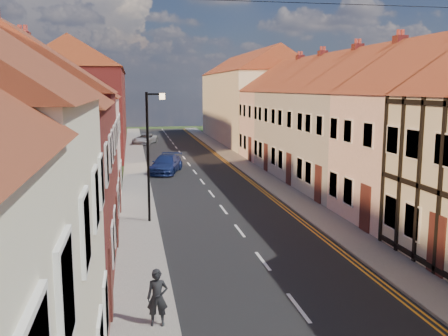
{
  "coord_description": "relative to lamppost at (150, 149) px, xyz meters",
  "views": [
    {
      "loc": [
        -4.59,
        -2.97,
        6.29
      ],
      "look_at": [
        0.12,
        22.5,
        2.13
      ],
      "focal_mm": 40.0,
      "sensor_mm": 36.0,
      "label": 1
    }
  ],
  "objects": [
    {
      "name": "car_distant",
      "position": [
        0.61,
        34.03,
        -2.95
      ],
      "size": [
        3.26,
        4.66,
        1.18
      ],
      "primitive_type": "imported",
      "rotation": [
        0.0,
        0.0,
        -0.34
      ],
      "color": "#B9BCC1",
      "rests_on": "ground"
    },
    {
      "name": "road",
      "position": [
        3.81,
        10.0,
        -3.53
      ],
      "size": [
        7.0,
        90.0,
        0.02
      ],
      "primitive_type": "cube",
      "color": "black",
      "rests_on": "ground"
    },
    {
      "name": "cottage_r_white_far",
      "position": [
        13.11,
        14.3,
        0.94
      ],
      "size": [
        8.3,
        5.2,
        9.0
      ],
      "color": "#B5B1AB",
      "rests_on": "ground"
    },
    {
      "name": "cottage_l_pink",
      "position": [
        -5.49,
        3.85,
        0.83
      ],
      "size": [
        8.3,
        6.3,
        8.8
      ],
      "color": "#FBCEC6",
      "rests_on": "ground"
    },
    {
      "name": "pedestrian_left",
      "position": [
        -0.25,
        -10.54,
        -2.66
      ],
      "size": [
        0.6,
        0.43,
        1.52
      ],
      "primitive_type": "imported",
      "rotation": [
        0.0,
        0.0,
        -0.13
      ],
      "color": "black",
      "rests_on": "pavement_left"
    },
    {
      "name": "cottage_l_brick_mid",
      "position": [
        -5.49,
        -1.95,
        0.99
      ],
      "size": [
        8.3,
        5.7,
        9.1
      ],
      "color": "maroon",
      "rests_on": "ground"
    },
    {
      "name": "block_right_far",
      "position": [
        13.11,
        35.0,
        1.76
      ],
      "size": [
        8.3,
        24.2,
        10.5
      ],
      "color": "beige",
      "rests_on": "ground"
    },
    {
      "name": "cottage_r_cream_far",
      "position": [
        13.11,
        19.7,
        0.94
      ],
      "size": [
        8.3,
        6.0,
        9.0
      ],
      "color": "#FBCEC6",
      "rests_on": "ground"
    },
    {
      "name": "cottage_r_pink",
      "position": [
        13.11,
        8.9,
        0.94
      ],
      "size": [
        8.3,
        6.0,
        9.0
      ],
      "color": "#B5B1AB",
      "rests_on": "ground"
    },
    {
      "name": "cottage_r_cream_mid",
      "position": [
        13.11,
        3.5,
        0.94
      ],
      "size": [
        8.3,
        5.2,
        9.0
      ],
      "color": "#B5B1AB",
      "rests_on": "ground"
    },
    {
      "name": "pavement_right",
      "position": [
        8.21,
        10.0,
        -3.48
      ],
      "size": [
        1.8,
        90.0,
        0.12
      ],
      "primitive_type": "cube",
      "color": "#ADA59D",
      "rests_on": "ground"
    },
    {
      "name": "block_left_far",
      "position": [
        -5.49,
        30.0,
        1.76
      ],
      "size": [
        8.3,
        24.2,
        10.5
      ],
      "color": "maroon",
      "rests_on": "ground"
    },
    {
      "name": "cottage_r_white_near",
      "position": [
        13.11,
        -1.9,
        0.94
      ],
      "size": [
        8.3,
        6.0,
        9.0
      ],
      "color": "#FBCEC6",
      "rests_on": "ground"
    },
    {
      "name": "lamppost",
      "position": [
        0.0,
        0.0,
        0.0
      ],
      "size": [
        0.88,
        0.15,
        6.0
      ],
      "color": "black",
      "rests_on": "pavement_left"
    },
    {
      "name": "car_far",
      "position": [
        1.66,
        14.08,
        -2.87
      ],
      "size": [
        3.11,
        4.93,
        1.33
      ],
      "primitive_type": "imported",
      "rotation": [
        0.0,
        0.0,
        -0.29
      ],
      "color": "navy",
      "rests_on": "ground"
    },
    {
      "name": "pavement_left",
      "position": [
        -0.59,
        10.0,
        -3.48
      ],
      "size": [
        1.8,
        90.0,
        0.12
      ],
      "primitive_type": "cube",
      "color": "#ADA59D",
      "rests_on": "ground"
    }
  ]
}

